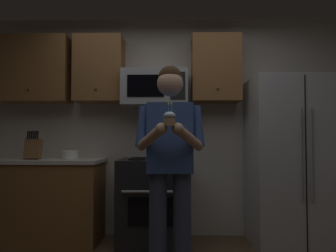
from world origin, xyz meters
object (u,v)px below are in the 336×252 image
person (170,157)px  cupcake (170,118)px  microwave (155,88)px  bowl_large_white (70,155)px  refrigerator (293,161)px  oven_range (154,201)px  knife_block (33,149)px

person → cupcake: person is taller
microwave → bowl_large_white: microwave is taller
refrigerator → cupcake: 1.81m
refrigerator → cupcake: (-1.32, -1.18, 0.39)m
cupcake → oven_range: bearing=98.6°
cupcake → knife_block: bearing=141.8°
oven_range → cupcake: cupcake is taller
oven_range → knife_block: knife_block is taller
refrigerator → knife_block: size_ratio=5.63×
refrigerator → bowl_large_white: 2.45m
bowl_large_white → microwave: bearing=4.0°
oven_range → microwave: bearing=90.0°
microwave → cupcake: size_ratio=4.26×
person → cupcake: size_ratio=10.13×
refrigerator → knife_block: bearing=179.8°
microwave → cupcake: bearing=-82.2°
cupcake → person: bearing=90.0°
bowl_large_white → cupcake: size_ratio=1.13×
microwave → knife_block: microwave is taller
oven_range → knife_block: 1.45m
bowl_large_white → person: bearing=-39.7°
oven_range → refrigerator: 1.56m
refrigerator → bowl_large_white: refrigerator is taller
refrigerator → bowl_large_white: (-2.45, 0.09, 0.07)m
oven_range → person: size_ratio=0.53×
knife_block → oven_range: bearing=1.3°
oven_range → microwave: size_ratio=1.26×
knife_block → person: (1.51, -0.86, -0.04)m
person → cupcake: (-0.00, -0.33, 0.30)m
microwave → person: (0.18, -1.01, -0.72)m
knife_block → person: bearing=-29.7°
refrigerator → person: bearing=-147.0°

